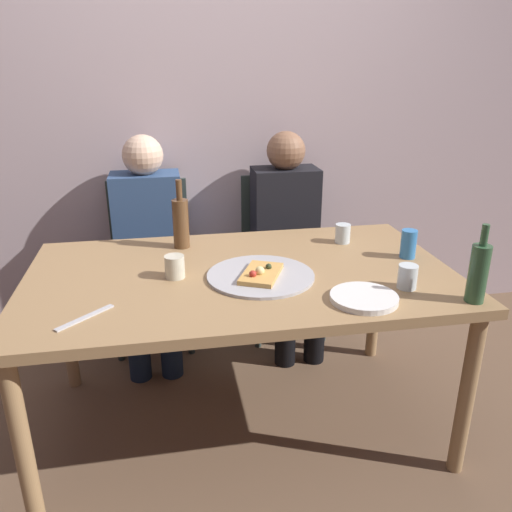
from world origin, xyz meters
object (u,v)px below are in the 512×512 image
Objects in this scene: wine_glass at (407,277)px; guest_in_sweater at (149,239)px; soda_can at (408,244)px; guest_in_beanie at (288,231)px; tumbler_far at (343,233)px; beer_bottle at (478,272)px; pizza_slice_last at (261,273)px; chair_left at (151,252)px; plate_stack at (364,298)px; table_knife at (85,318)px; wine_bottle at (181,222)px; pizza_tray at (261,276)px; chair_right at (282,243)px; dining_table at (241,287)px; tumbler_near at (175,267)px.

guest_in_sweater is at bearing 133.63° from wine_glass.
guest_in_beanie is at bearing 115.93° from soda_can.
beer_bottle is at bearing -69.86° from tumbler_far.
guest_in_sweater is at bearing 118.16° from pizza_slice_last.
pizza_slice_last is 2.82× the size of wine_glass.
plate_stack is at bearing 121.80° from chair_left.
guest_in_beanie reaches higher than table_knife.
soda_can is 0.51× the size of plate_stack.
guest_in_beanie is at bearing 34.40° from wine_bottle.
chair_left is (-0.76, 1.23, -0.23)m from plate_stack.
chair_left is (-0.16, 0.56, -0.34)m from wine_bottle.
pizza_slice_last is 1.06× the size of plate_stack.
table_knife is at bearing -159.87° from pizza_tray.
wine_bottle reaches higher than chair_right.
soda_can is at bearing -48.06° from tumbler_far.
wine_glass reaches higher than dining_table.
wine_glass is 0.38× the size of plate_stack.
guest_in_beanie is (0.76, -0.15, 0.13)m from chair_left.
table_knife is (-0.56, -0.30, 0.07)m from dining_table.
dining_table is 1.88× the size of chair_left.
pizza_tray is 0.67m from table_knife.
table_knife is (-1.32, 0.11, -0.11)m from beer_bottle.
soda_can is at bearing 63.70° from wine_glass.
tumbler_near is 0.10× the size of chair_right.
guest_in_sweater reaches higher than plate_stack.
tumbler_far is 1.02m from guest_in_sweater.
tumbler_near is 0.40× the size of table_knife.
guest_in_sweater reaches higher than pizza_slice_last.
table_knife is 0.19× the size of guest_in_sweater.
chair_right is at bearing 90.31° from plate_stack.
pizza_slice_last is 0.90× the size of beer_bottle.
tumbler_far is 0.61m from plate_stack.
soda_can is at bearing 147.12° from guest_in_sweater.
dining_table is at bearing -153.15° from tumbler_far.
tumbler_far is 1.21m from table_knife.
beer_bottle is at bearing 134.70° from guest_in_sweater.
chair_left is 0.77× the size of guest_in_sweater.
dining_table is 0.59m from tumbler_far.
chair_left is 0.76m from chair_right.
beer_bottle is at bearing -38.88° from wine_glass.
beer_bottle is 1.33m from table_knife.
chair_left is (-0.44, 0.98, -0.24)m from pizza_slice_last.
table_knife is 0.24× the size of chair_left.
pizza_slice_last is 0.77m from beer_bottle.
pizza_slice_last is 0.66m from table_knife.
guest_in_beanie is at bearing -180.00° from guest_in_sweater.
guest_in_beanie is at bearing 90.35° from plate_stack.
plate_stack is (0.32, -0.27, 0.00)m from pizza_tray.
chair_left is at bearing 113.03° from dining_table.
guest_in_sweater reaches higher than chair_right.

